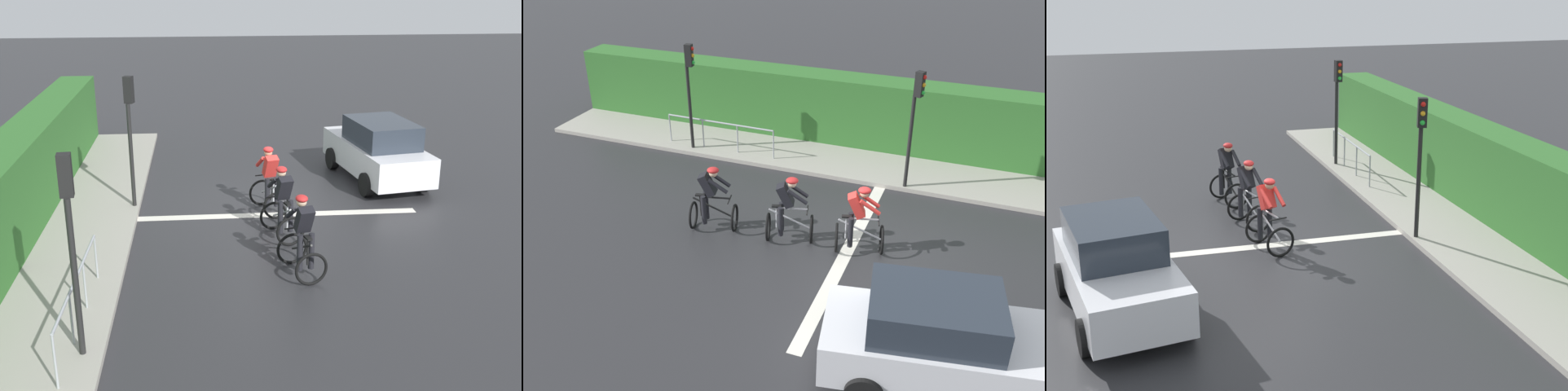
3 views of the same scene
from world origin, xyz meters
TOP-DOWN VIEW (x-y plane):
  - ground_plane at (0.00, 0.00)m, footprint 80.00×80.00m
  - sidewalk_kerb at (4.77, 2.00)m, footprint 2.80×19.02m
  - stone_wall_low at (5.67, 2.00)m, footprint 0.44×19.02m
  - hedge_wall at (5.97, 2.00)m, footprint 1.10×19.02m
  - road_marking_stop_line at (0.00, 0.47)m, footprint 7.00×0.30m
  - cyclist_lead at (-0.16, 3.80)m, footprint 0.92×1.21m
  - cyclist_second at (0.01, 1.91)m, footprint 0.95×1.22m
  - cyclist_mid at (0.14, 0.27)m, footprint 0.94×1.22m
  - car_white at (-3.15, -2.03)m, footprint 2.41×4.33m
  - traffic_light_near_crossing at (3.48, -0.24)m, footprint 0.25×0.31m
  - traffic_light_far_junction at (3.70, 6.39)m, footprint 0.22×0.31m
  - pedestrian_railing_kerbside at (3.87, 5.58)m, footprint 0.11×3.57m

SIDE VIEW (x-z plane):
  - ground_plane at x=0.00m, z-range 0.00..0.00m
  - road_marking_stop_line at x=0.00m, z-range 0.00..0.01m
  - sidewalk_kerb at x=4.77m, z-range 0.00..0.12m
  - stone_wall_low at x=5.67m, z-range 0.00..0.50m
  - pedestrian_railing_kerbside at x=3.87m, z-range 0.28..1.30m
  - cyclist_lead at x=-0.16m, z-range -0.03..1.63m
  - cyclist_second at x=0.01m, z-range -0.03..1.63m
  - cyclist_mid at x=0.14m, z-range -0.03..1.63m
  - car_white at x=-3.15m, z-range -0.01..1.75m
  - hedge_wall at x=5.97m, z-range 0.00..2.19m
  - traffic_light_near_crossing at x=3.48m, z-range 0.55..3.89m
  - traffic_light_far_junction at x=3.70m, z-range 0.55..3.89m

